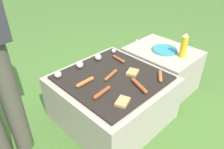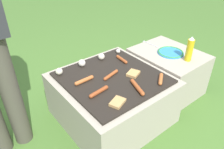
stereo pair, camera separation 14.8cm
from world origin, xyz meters
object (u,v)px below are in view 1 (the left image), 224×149
(sausage_front_center, at_px, (119,59))
(plate_colorful, at_px, (165,50))
(fork_utensil, at_px, (144,42))
(condiment_bottle, at_px, (184,46))

(sausage_front_center, height_order, plate_colorful, sausage_front_center)
(sausage_front_center, height_order, fork_utensil, sausage_front_center)
(fork_utensil, bearing_deg, plate_colorful, -89.32)
(condiment_bottle, relative_size, fork_utensil, 1.07)
(plate_colorful, relative_size, condiment_bottle, 1.07)
(sausage_front_center, xyz_separation_m, plate_colorful, (0.45, -0.18, -0.00))
(plate_colorful, xyz_separation_m, fork_utensil, (-0.00, 0.25, -0.01))
(condiment_bottle, xyz_separation_m, fork_utensil, (-0.01, 0.43, -0.10))
(sausage_front_center, xyz_separation_m, fork_utensil, (0.44, 0.07, -0.01))
(plate_colorful, bearing_deg, fork_utensil, 90.68)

